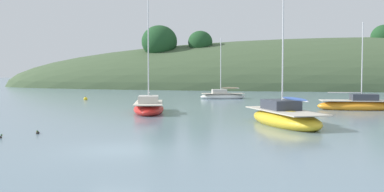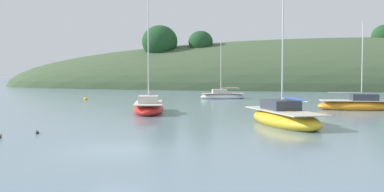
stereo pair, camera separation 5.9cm
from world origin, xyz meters
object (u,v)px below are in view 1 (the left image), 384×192
sailboat_navy_dinghy (149,108)px  sailboat_orange_cutter (284,118)px  sailboat_white_near (358,105)px  duck_trailing (38,133)px  mooring_buoy_inner (86,99)px  sailboat_cream_ketch (223,96)px

sailboat_navy_dinghy → sailboat_orange_cutter: 12.32m
sailboat_white_near → duck_trailing: bearing=-137.3°
sailboat_navy_dinghy → mooring_buoy_inner: bearing=127.6°
sailboat_white_near → duck_trailing: 27.13m
sailboat_white_near → sailboat_cream_ketch: sailboat_white_near is taller
sailboat_orange_cutter → sailboat_cream_ketch: 26.86m
mooring_buoy_inner → duck_trailing: size_ratio=1.28×
sailboat_orange_cutter → duck_trailing: 14.45m
sailboat_orange_cutter → sailboat_cream_ketch: bearing=103.2°
mooring_buoy_inner → sailboat_navy_dinghy: bearing=-52.4°
sailboat_orange_cutter → sailboat_white_near: bearing=61.3°
sailboat_orange_cutter → mooring_buoy_inner: bearing=135.4°
sailboat_cream_ketch → duck_trailing: size_ratio=17.84×
sailboat_white_near → sailboat_navy_dinghy: sailboat_navy_dinghy is taller
mooring_buoy_inner → duck_trailing: mooring_buoy_inner is taller
sailboat_white_near → duck_trailing: sailboat_white_near is taller
sailboat_orange_cutter → duck_trailing: (-13.15, -5.96, -0.40)m
sailboat_cream_ketch → mooring_buoy_inner: sailboat_cream_ketch is taller
sailboat_navy_dinghy → sailboat_orange_cutter: bearing=-33.0°
sailboat_navy_dinghy → sailboat_cream_ketch: bearing=77.8°
sailboat_white_near → sailboat_orange_cutter: sailboat_orange_cutter is taller
sailboat_white_near → sailboat_cream_ketch: 18.86m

